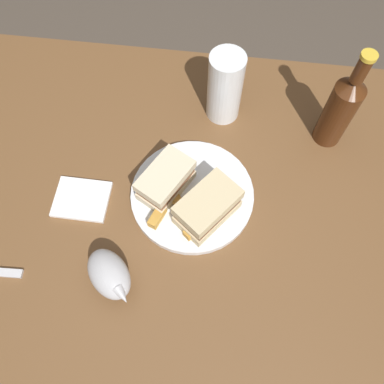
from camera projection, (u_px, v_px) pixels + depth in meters
name	position (u px, v px, depth m)	size (l,w,h in m)	color
ground_plane	(192.00, 280.00, 1.46)	(6.00, 6.00, 0.00)	#4C4238
dining_table	(192.00, 251.00, 1.14)	(1.15, 0.81, 0.71)	brown
plate	(192.00, 195.00, 0.81)	(0.25, 0.25, 0.02)	white
sandwich_half_left	(166.00, 180.00, 0.78)	(0.11, 0.13, 0.06)	beige
sandwich_half_right	(208.00, 207.00, 0.75)	(0.13, 0.14, 0.07)	beige
potato_wedge_front	(159.00, 214.00, 0.78)	(0.06, 0.02, 0.02)	gold
potato_wedge_middle	(204.00, 229.00, 0.76)	(0.04, 0.02, 0.02)	#B77F33
potato_wedge_back	(195.00, 229.00, 0.76)	(0.05, 0.02, 0.02)	gold
potato_wedge_left_edge	(172.00, 195.00, 0.80)	(0.05, 0.02, 0.01)	#B77F33
potato_wedge_right_edge	(150.00, 194.00, 0.79)	(0.04, 0.02, 0.02)	gold
pint_glass	(225.00, 91.00, 0.85)	(0.07, 0.07, 0.17)	white
gravy_boat	(110.00, 275.00, 0.71)	(0.12, 0.12, 0.07)	#B7B7BC
cider_bottle	(340.00, 109.00, 0.80)	(0.06, 0.06, 0.24)	#47230F
napkin	(82.00, 199.00, 0.81)	(0.11, 0.09, 0.01)	white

